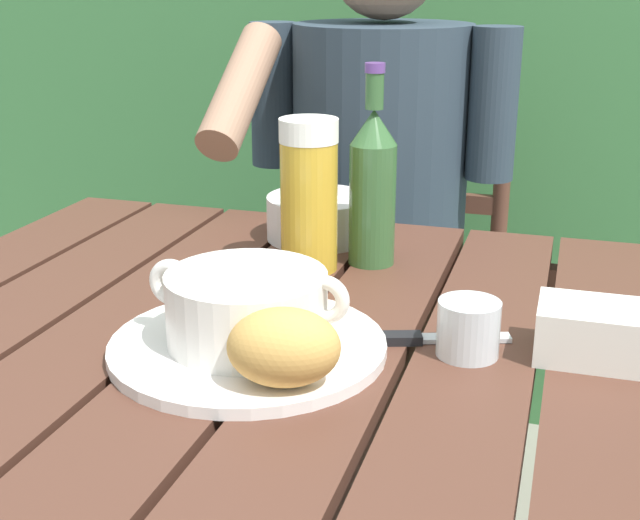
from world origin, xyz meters
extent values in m
cube|color=#4F2E22|center=(-0.39, 0.00, 0.75)|extent=(0.12, 0.81, 0.04)
cube|color=#4F2E22|center=(-0.26, 0.00, 0.75)|extent=(0.12, 0.81, 0.04)
cube|color=#4F2E22|center=(-0.13, 0.00, 0.75)|extent=(0.12, 0.81, 0.04)
cube|color=#4F2E22|center=(0.00, 0.00, 0.75)|extent=(0.12, 0.81, 0.04)
cube|color=#4F2E22|center=(0.13, 0.00, 0.75)|extent=(0.12, 0.81, 0.04)
cube|color=#4F2E22|center=(0.26, 0.00, 0.75)|extent=(0.12, 0.81, 0.04)
cube|color=#4F2E22|center=(0.00, 0.38, 0.69)|extent=(1.12, 0.03, 0.08)
cube|color=#4F2E22|center=(-0.54, 0.37, 0.36)|extent=(0.06, 0.06, 0.73)
cube|color=#3C7540|center=(0.00, 1.53, 0.73)|extent=(2.93, 0.60, 1.46)
cylinder|color=#4C3823|center=(-0.24, 1.68, 0.56)|extent=(0.10, 0.10, 1.11)
cylinder|color=#543125|center=(0.06, 0.59, 0.23)|extent=(0.04, 0.04, 0.46)
cylinder|color=#543125|center=(-0.33, 0.59, 0.23)|extent=(0.04, 0.04, 0.46)
cylinder|color=#543125|center=(0.06, 0.99, 0.23)|extent=(0.04, 0.04, 0.46)
cylinder|color=#543125|center=(-0.33, 0.99, 0.23)|extent=(0.04, 0.04, 0.46)
cube|color=#543125|center=(-0.13, 0.79, 0.47)|extent=(0.43, 0.44, 0.02)
cylinder|color=#543125|center=(0.06, 0.99, 0.73)|extent=(0.04, 0.04, 0.53)
cylinder|color=#543125|center=(-0.33, 0.99, 0.73)|extent=(0.04, 0.04, 0.53)
cube|color=#543125|center=(-0.13, 0.99, 0.65)|extent=(0.40, 0.02, 0.04)
cube|color=#543125|center=(-0.13, 0.99, 0.78)|extent=(0.40, 0.02, 0.04)
cube|color=#543125|center=(-0.13, 0.99, 0.91)|extent=(0.40, 0.02, 0.04)
cylinder|color=#2B3945|center=(-0.05, 0.49, 0.23)|extent=(0.11, 0.11, 0.45)
cylinder|color=#2B3945|center=(-0.05, 0.59, 0.51)|extent=(0.13, 0.40, 0.13)
cylinder|color=#2B3945|center=(-0.22, 0.49, 0.23)|extent=(0.11, 0.11, 0.45)
cylinder|color=#2B3945|center=(-0.22, 0.59, 0.51)|extent=(0.13, 0.40, 0.13)
cylinder|color=#2B3945|center=(-0.13, 0.69, 0.78)|extent=(0.32, 0.32, 0.53)
cylinder|color=#2B3945|center=(0.07, 0.67, 0.91)|extent=(0.08, 0.08, 0.26)
cylinder|color=#2B3945|center=(-0.33, 0.67, 0.91)|extent=(0.08, 0.08, 0.26)
cylinder|color=#9C7359|center=(-0.33, 0.51, 0.94)|extent=(0.07, 0.25, 0.21)
cylinder|color=white|center=(-0.09, -0.09, 0.77)|extent=(0.28, 0.28, 0.01)
cylinder|color=white|center=(-0.09, -0.09, 0.81)|extent=(0.16, 0.16, 0.07)
cylinder|color=orange|center=(-0.09, -0.09, 0.83)|extent=(0.14, 0.14, 0.01)
torus|color=white|center=(-0.17, -0.09, 0.83)|extent=(0.05, 0.01, 0.05)
torus|color=white|center=(-0.01, -0.09, 0.83)|extent=(0.05, 0.01, 0.05)
ellipsoid|color=gold|center=(-0.03, -0.16, 0.81)|extent=(0.12, 0.10, 0.07)
cylinder|color=gold|center=(-0.11, 0.17, 0.85)|extent=(0.07, 0.07, 0.17)
cylinder|color=white|center=(-0.11, 0.17, 0.95)|extent=(0.07, 0.07, 0.03)
cylinder|color=#355E31|center=(-0.04, 0.22, 0.84)|extent=(0.06, 0.06, 0.16)
cone|color=#355E31|center=(-0.04, 0.22, 0.95)|extent=(0.06, 0.06, 0.04)
cylinder|color=#355E31|center=(-0.04, 0.22, 0.99)|extent=(0.02, 0.02, 0.04)
cylinder|color=#5F3A86|center=(-0.04, 0.22, 1.02)|extent=(0.03, 0.03, 0.01)
cylinder|color=silver|center=(0.12, -0.03, 0.79)|extent=(0.06, 0.06, 0.06)
cube|color=white|center=(0.24, 0.00, 0.79)|extent=(0.11, 0.08, 0.06)
cube|color=orange|center=(0.24, -0.04, 0.79)|extent=(0.08, 0.00, 0.03)
cube|color=silver|center=(0.10, 0.00, 0.77)|extent=(0.12, 0.06, 0.00)
cube|color=black|center=(0.04, -0.02, 0.77)|extent=(0.07, 0.04, 0.01)
cylinder|color=white|center=(-0.13, 0.30, 0.80)|extent=(0.15, 0.15, 0.06)
camera|label=1|loc=(0.21, -0.81, 1.13)|focal=47.50mm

